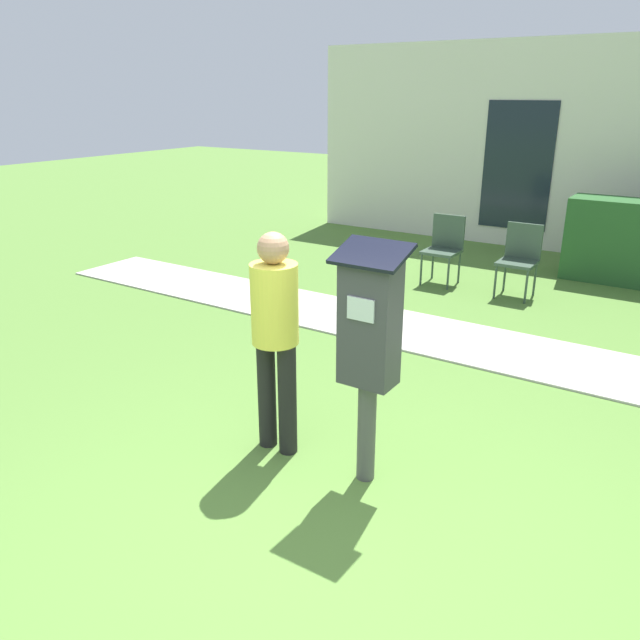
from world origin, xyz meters
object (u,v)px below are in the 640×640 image
outdoor_chair_left (445,244)px  outdoor_chair_middle (520,254)px  parking_meter (369,335)px  person_standing (275,327)px

outdoor_chair_left → outdoor_chair_middle: same height
outdoor_chair_middle → parking_meter: bearing=-103.3°
outdoor_chair_left → outdoor_chair_middle: (1.01, -0.02, 0.00)m
parking_meter → person_standing: size_ratio=1.01×
outdoor_chair_left → outdoor_chair_middle: size_ratio=1.00×
person_standing → outdoor_chair_middle: person_standing is taller
person_standing → outdoor_chair_middle: bearing=110.7°
parking_meter → outdoor_chair_middle: 4.56m
parking_meter → person_standing: (-0.71, -0.02, -0.09)m
person_standing → parking_meter: bearing=26.7°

